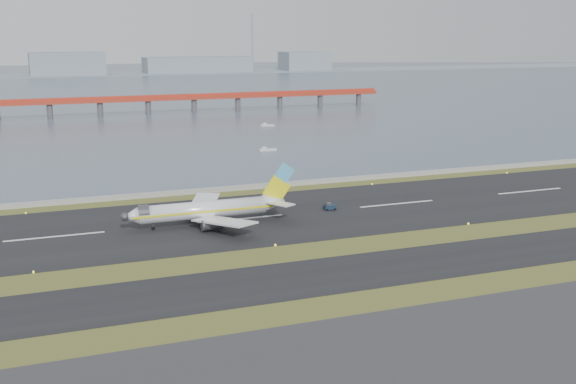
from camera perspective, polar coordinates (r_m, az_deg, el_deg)
ground at (r=135.39m, az=0.09°, el=-5.17°), size 1000.00×1000.00×0.00m
taxiway_strip at (r=124.85m, az=2.11°, el=-6.71°), size 1000.00×18.00×0.10m
runway_strip at (r=162.60m, az=-3.75°, el=-2.14°), size 1000.00×45.00×0.10m
seawall at (r=190.55m, az=-6.48°, el=0.13°), size 1000.00×2.50×1.00m
bay_water at (r=583.51m, az=-16.72°, el=7.97°), size 1400.00×800.00×1.30m
red_pier at (r=377.68m, az=-11.01°, el=7.16°), size 260.00×5.00×10.20m
far_shoreline at (r=743.46m, az=-16.75°, el=9.31°), size 1400.00×80.00×60.50m
airliner at (r=157.67m, az=-6.19°, el=-1.38°), size 38.52×32.89×12.80m
pushback_tug at (r=170.44m, az=3.31°, el=-1.16°), size 2.90×1.83×1.80m
workboat_near at (r=255.75m, az=-1.68°, el=3.38°), size 6.38×2.30×1.53m
workboat_far at (r=323.70m, az=-1.66°, el=5.31°), size 6.50×3.75×1.51m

